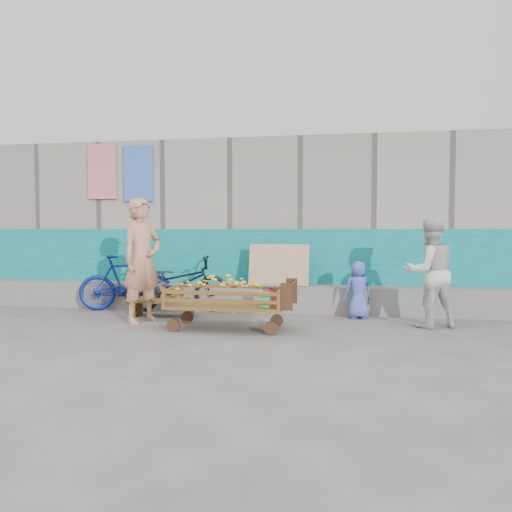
% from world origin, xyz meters
% --- Properties ---
extents(ground, '(80.00, 80.00, 0.00)m').
position_xyz_m(ground, '(0.00, 0.00, 0.00)').
color(ground, '#504F49').
rests_on(ground, ground).
extents(building_wall, '(12.00, 3.50, 3.00)m').
position_xyz_m(building_wall, '(-0.00, 4.05, 1.47)').
color(building_wall, gray).
rests_on(building_wall, ground).
extents(banana_cart, '(1.76, 0.80, 0.75)m').
position_xyz_m(banana_cart, '(-0.27, 0.72, 0.51)').
color(banana_cart, '#583A17').
rests_on(banana_cart, ground).
extents(bench, '(1.09, 0.33, 0.27)m').
position_xyz_m(bench, '(-1.47, 1.53, 0.20)').
color(bench, '#583A17').
rests_on(bench, ground).
extents(vendor_man, '(0.71, 0.81, 1.86)m').
position_xyz_m(vendor_man, '(-1.60, 1.01, 0.93)').
color(vendor_man, '#B27A59').
rests_on(vendor_man, ground).
extents(woman, '(0.91, 0.81, 1.57)m').
position_xyz_m(woman, '(2.57, 1.36, 0.79)').
color(woman, silver).
rests_on(woman, ground).
extents(child, '(0.51, 0.42, 0.90)m').
position_xyz_m(child, '(1.59, 1.90, 0.45)').
color(child, '#4257B9').
rests_on(child, ground).
extents(bicycle_dark, '(1.88, 0.90, 0.95)m').
position_xyz_m(bicycle_dark, '(-1.40, 2.03, 0.47)').
color(bicycle_dark, black).
rests_on(bicycle_dark, ground).
extents(bicycle_blue, '(1.64, 0.92, 0.95)m').
position_xyz_m(bicycle_blue, '(-2.33, 2.05, 0.47)').
color(bicycle_blue, navy).
rests_on(bicycle_blue, ground).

